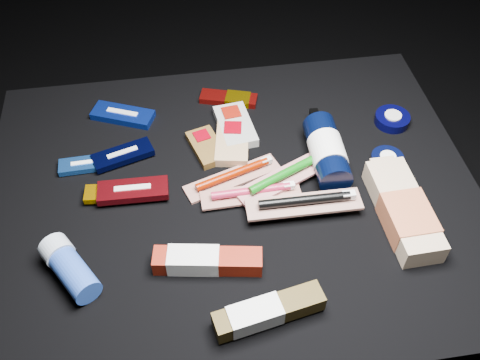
{
  "coord_description": "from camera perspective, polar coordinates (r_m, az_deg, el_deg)",
  "views": [
    {
      "loc": [
        -0.09,
        -0.68,
        1.22
      ],
      "look_at": [
        0.01,
        0.01,
        0.42
      ],
      "focal_mm": 40.0,
      "sensor_mm": 36.0,
      "label": 1
    }
  ],
  "objects": [
    {
      "name": "toothpaste_carton_red",
      "position": [
        0.95,
        -4.0,
        -8.59
      ],
      "size": [
        0.2,
        0.07,
        0.04
      ],
      "rotation": [
        0.0,
        0.0,
        -0.17
      ],
      "color": "maroon",
      "rests_on": "cloth_table"
    },
    {
      "name": "toothbrush_pack_2",
      "position": [
        1.07,
        5.11,
        0.6
      ],
      "size": [
        0.22,
        0.14,
        0.02
      ],
      "rotation": [
        0.0,
        0.0,
        0.43
      ],
      "color": "beige",
      "rests_on": "cloth_table"
    },
    {
      "name": "luna_bar_1",
      "position": [
        1.15,
        -16.2,
        1.6
      ],
      "size": [
        0.11,
        0.04,
        0.01
      ],
      "rotation": [
        0.0,
        0.0,
        0.03
      ],
      "color": "#1F57B3",
      "rests_on": "cloth_table"
    },
    {
      "name": "lotion_bottle",
      "position": [
        1.11,
        9.24,
        3.03
      ],
      "size": [
        0.07,
        0.22,
        0.07
      ],
      "rotation": [
        0.0,
        0.0,
        -0.04
      ],
      "color": "black",
      "rests_on": "cloth_table"
    },
    {
      "name": "luna_bar_2",
      "position": [
        1.14,
        -12.38,
        2.64
      ],
      "size": [
        0.13,
        0.08,
        0.02
      ],
      "rotation": [
        0.0,
        0.0,
        0.3
      ],
      "color": "black",
      "rests_on": "cloth_table"
    },
    {
      "name": "toothbrush_pack_3",
      "position": [
        1.02,
        7.03,
        -2.37
      ],
      "size": [
        0.22,
        0.06,
        0.02
      ],
      "rotation": [
        0.0,
        0.0,
        -0.02
      ],
      "color": "#B3ADA7",
      "rests_on": "cloth_table"
    },
    {
      "name": "clif_bar_0",
      "position": [
        1.14,
        -3.64,
        3.68
      ],
      "size": [
        0.09,
        0.12,
        0.02
      ],
      "rotation": [
        0.0,
        0.0,
        0.28
      ],
      "color": "brown",
      "rests_on": "cloth_table"
    },
    {
      "name": "cream_tin_upper",
      "position": [
        1.24,
        15.92,
        6.27
      ],
      "size": [
        0.08,
        0.08,
        0.02
      ],
      "rotation": [
        0.0,
        0.0,
        0.18
      ],
      "color": "black",
      "rests_on": "cloth_table"
    },
    {
      "name": "toothbrush_pack_1",
      "position": [
        1.04,
        1.31,
        -1.38
      ],
      "size": [
        0.2,
        0.05,
        0.02
      ],
      "rotation": [
        0.0,
        0.0,
        0.02
      ],
      "color": "#AEA7A2",
      "rests_on": "cloth_table"
    },
    {
      "name": "toothpaste_carton_green",
      "position": [
        0.89,
        2.58,
        -13.95
      ],
      "size": [
        0.19,
        0.07,
        0.04
      ],
      "rotation": [
        0.0,
        0.0,
        0.18
      ],
      "color": "#3E300E",
      "rests_on": "cloth_table"
    },
    {
      "name": "cream_tin_lower",
      "position": [
        1.15,
        15.42,
        2.12
      ],
      "size": [
        0.07,
        0.07,
        0.02
      ],
      "rotation": [
        0.0,
        0.0,
        0.37
      ],
      "color": "black",
      "rests_on": "cloth_table"
    },
    {
      "name": "bodywash_bottle",
      "position": [
        1.05,
        17.06,
        -3.22
      ],
      "size": [
        0.08,
        0.24,
        0.05
      ],
      "rotation": [
        0.0,
        0.0,
        0.03
      ],
      "color": "#CEAF8C",
      "rests_on": "cloth_table"
    },
    {
      "name": "clif_bar_2",
      "position": [
        1.15,
        -0.83,
        4.25
      ],
      "size": [
        0.09,
        0.14,
        0.02
      ],
      "rotation": [
        0.0,
        0.0,
        -0.18
      ],
      "color": "tan",
      "rests_on": "cloth_table"
    },
    {
      "name": "luna_bar_0",
      "position": [
        1.24,
        -12.39,
        6.8
      ],
      "size": [
        0.15,
        0.1,
        0.02
      ],
      "rotation": [
        0.0,
        0.0,
        -0.41
      ],
      "color": "#0E29A0",
      "rests_on": "cloth_table"
    },
    {
      "name": "power_bar",
      "position": [
        1.25,
        -0.9,
        8.66
      ],
      "size": [
        0.14,
        0.08,
        0.02
      ],
      "rotation": [
        0.0,
        0.0,
        -0.3
      ],
      "color": "maroon",
      "rests_on": "cloth_table"
    },
    {
      "name": "ground",
      "position": [
        1.4,
        -0.56,
        -11.77
      ],
      "size": [
        3.0,
        3.0,
        0.0
      ],
      "primitive_type": "plane",
      "color": "black",
      "rests_on": "ground"
    },
    {
      "name": "toothbrush_pack_0",
      "position": [
        1.08,
        -0.67,
        0.45
      ],
      "size": [
        0.21,
        0.11,
        0.02
      ],
      "rotation": [
        0.0,
        0.0,
        0.33
      ],
      "color": "#B7ADAA",
      "rests_on": "cloth_table"
    },
    {
      "name": "deodorant_stick",
      "position": [
        0.98,
        -17.74,
        -8.88
      ],
      "size": [
        0.11,
        0.14,
        0.05
      ],
      "rotation": [
        0.0,
        0.0,
        0.56
      ],
      "color": "#284CAD",
      "rests_on": "cloth_table"
    },
    {
      "name": "clif_bar_1",
      "position": [
        1.18,
        -0.58,
        5.96
      ],
      "size": [
        0.09,
        0.14,
        0.02
      ],
      "rotation": [
        0.0,
        0.0,
        0.12
      ],
      "color": "#A5A69F",
      "rests_on": "cloth_table"
    },
    {
      "name": "cloth_table",
      "position": [
        1.23,
        -0.63,
        -7.2
      ],
      "size": [
        0.98,
        0.78,
        0.4
      ],
      "primitive_type": "cube",
      "color": "black",
      "rests_on": "ground"
    },
    {
      "name": "luna_bar_3",
      "position": [
        1.07,
        -13.45,
        -1.37
      ],
      "size": [
        0.11,
        0.05,
        0.01
      ],
      "rotation": [
        0.0,
        0.0,
        -0.09
      ],
      "color": "#C48500",
      "rests_on": "cloth_table"
    },
    {
      "name": "luna_bar_4",
      "position": [
        1.06,
        -11.33,
        -1.1
      ],
      "size": [
        0.14,
        0.06,
        0.02
      ],
      "rotation": [
        0.0,
        0.0,
        -0.03
      ],
      "color": "maroon",
      "rests_on": "cloth_table"
    }
  ]
}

